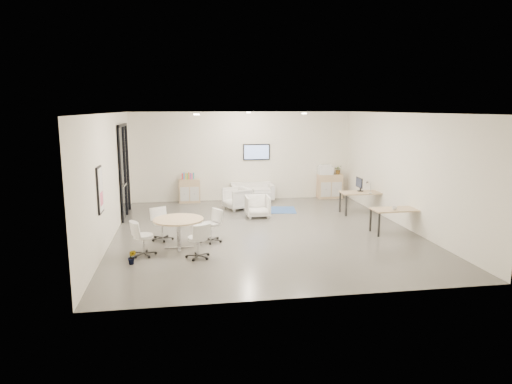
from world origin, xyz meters
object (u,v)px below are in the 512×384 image
object	(u,v)px
desk_front	(396,211)
round_table	(178,222)
armchair_right	(258,205)
loveseat	(252,193)
sideboard_left	(189,191)
desk_rear	(362,194)
sideboard_right	(330,186)
armchair_left	(237,197)

from	to	relation	value
desk_front	round_table	bearing A→B (deg)	-176.46
armchair_right	loveseat	bearing A→B (deg)	85.09
sideboard_left	desk_rear	bearing A→B (deg)	-25.99
sideboard_left	desk_front	distance (m)	7.38
loveseat	desk_rear	xyz separation A→B (m)	(3.18, -2.48, 0.32)
loveseat	desk_front	distance (m)	5.80
armchair_right	round_table	xyz separation A→B (m)	(-2.38, -2.88, 0.28)
sideboard_right	desk_front	world-z (taller)	sideboard_right
sideboard_right	loveseat	bearing A→B (deg)	-177.36
loveseat	armchair_right	distance (m)	2.44
armchair_right	desk_front	xyz separation A→B (m)	(3.38, -2.41, 0.23)
sideboard_right	desk_front	size ratio (longest dim) A/B	0.70
armchair_right	desk_front	bearing A→B (deg)	-35.92
sideboard_right	desk_rear	distance (m)	2.63
sideboard_left	armchair_left	size ratio (longest dim) A/B	1.06
sideboard_right	armchair_right	bearing A→B (deg)	-140.87
sideboard_right	loveseat	world-z (taller)	sideboard_right
desk_front	loveseat	bearing A→B (deg)	122.27
loveseat	round_table	xyz separation A→B (m)	(-2.58, -5.31, 0.34)
sideboard_right	armchair_right	size ratio (longest dim) A/B	1.23
sideboard_right	armchair_left	world-z (taller)	sideboard_right
desk_rear	loveseat	bearing A→B (deg)	142.89
armchair_right	desk_rear	bearing A→B (deg)	-1.21
armchair_left	armchair_right	world-z (taller)	armchair_left
desk_rear	desk_front	size ratio (longest dim) A/B	1.04
sideboard_right	desk_front	distance (m)	4.98
desk_rear	armchair_left	bearing A→B (deg)	162.87
loveseat	desk_front	xyz separation A→B (m)	(3.19, -4.84, 0.29)
armchair_right	desk_rear	world-z (taller)	armchair_right
armchair_right	desk_front	world-z (taller)	armchair_right
armchair_right	round_table	world-z (taller)	armchair_right
desk_front	sideboard_left	bearing A→B (deg)	136.23
armchair_left	armchair_right	size ratio (longest dim) A/B	1.08
armchair_left	round_table	distance (m)	4.50
sideboard_left	loveseat	bearing A→B (deg)	-4.13
sideboard_left	armchair_left	bearing A→B (deg)	-41.79
sideboard_left	armchair_right	xyz separation A→B (m)	(2.04, -2.59, -0.05)
loveseat	armchair_right	size ratio (longest dim) A/B	2.06
desk_front	round_table	size ratio (longest dim) A/B	1.08
loveseat	armchair_left	bearing A→B (deg)	-120.16
armchair_right	desk_rear	size ratio (longest dim) A/B	0.55
sideboard_left	armchair_left	world-z (taller)	sideboard_left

